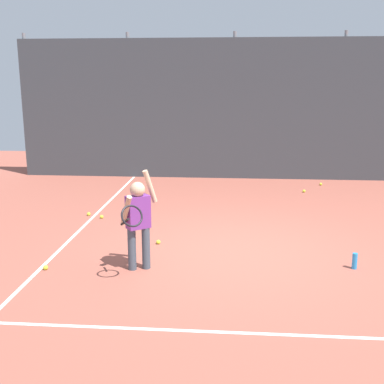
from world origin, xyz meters
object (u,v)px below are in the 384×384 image
at_px(water_bottle, 355,261).
at_px(tennis_ball_4, 137,200).
at_px(tennis_ball_1, 102,217).
at_px(tennis_ball_0, 321,184).
at_px(tennis_player, 138,218).
at_px(tennis_ball_2, 89,214).
at_px(tennis_ball_6, 304,191).
at_px(tennis_ball_5, 158,242).
at_px(tennis_ball_7, 46,267).

relative_size(water_bottle, tennis_ball_4, 3.33).
bearing_deg(tennis_ball_1, tennis_ball_0, 35.47).
height_order(tennis_player, tennis_ball_2, tennis_player).
relative_size(water_bottle, tennis_ball_6, 3.33).
bearing_deg(tennis_ball_1, tennis_ball_5, -46.44).
bearing_deg(tennis_ball_6, tennis_ball_1, -148.75).
height_order(tennis_player, tennis_ball_0, tennis_player).
bearing_deg(tennis_ball_0, tennis_ball_2, -147.58).
distance_m(tennis_player, tennis_ball_7, 1.44).
height_order(tennis_ball_1, tennis_ball_5, same).
height_order(tennis_ball_1, tennis_ball_2, same).
distance_m(tennis_ball_1, tennis_ball_2, 0.34).
relative_size(tennis_ball_1, tennis_ball_5, 1.00).
bearing_deg(water_bottle, tennis_ball_7, -174.86).
xyz_separation_m(tennis_player, tennis_ball_1, (-1.16, 2.37, -0.69)).
bearing_deg(tennis_ball_5, tennis_player, -95.64).
relative_size(tennis_ball_0, tennis_ball_2, 1.00).
distance_m(tennis_ball_5, tennis_ball_7, 1.79).
relative_size(tennis_ball_4, tennis_ball_6, 1.00).
bearing_deg(tennis_ball_2, tennis_ball_6, 27.80).
distance_m(tennis_ball_1, tennis_ball_6, 4.76).
relative_size(tennis_ball_4, tennis_ball_7, 1.00).
xyz_separation_m(tennis_ball_1, tennis_ball_6, (4.07, 2.47, 0.00)).
distance_m(tennis_player, water_bottle, 2.98).
height_order(tennis_ball_0, tennis_ball_6, same).
xyz_separation_m(tennis_ball_4, tennis_ball_5, (0.86, -2.61, 0.00)).
bearing_deg(tennis_player, tennis_ball_7, 149.00).
distance_m(tennis_player, tennis_ball_2, 3.01).
relative_size(tennis_ball_5, tennis_ball_7, 1.00).
distance_m(water_bottle, tennis_ball_1, 4.59).
height_order(tennis_player, tennis_ball_6, tennis_player).
bearing_deg(water_bottle, tennis_ball_2, 152.41).
relative_size(tennis_ball_0, tennis_ball_7, 1.00).
xyz_separation_m(tennis_player, water_bottle, (2.91, 0.26, -0.62)).
distance_m(tennis_ball_5, tennis_ball_6, 4.72).
height_order(tennis_ball_0, tennis_ball_2, same).
bearing_deg(water_bottle, tennis_ball_1, 152.55).
relative_size(tennis_player, tennis_ball_1, 20.46).
height_order(water_bottle, tennis_ball_6, water_bottle).
bearing_deg(tennis_ball_1, tennis_ball_2, 150.52).
bearing_deg(tennis_ball_5, tennis_ball_7, -139.59).
relative_size(tennis_ball_6, tennis_ball_7, 1.00).
bearing_deg(tennis_ball_6, tennis_player, -121.01).
xyz_separation_m(tennis_player, tennis_ball_7, (-1.26, -0.12, -0.69)).
height_order(tennis_ball_2, tennis_ball_5, same).
bearing_deg(tennis_ball_7, tennis_ball_5, 40.41).
xyz_separation_m(tennis_ball_2, tennis_ball_4, (0.70, 1.12, 0.00)).
bearing_deg(tennis_ball_6, tennis_ball_0, 56.88).
bearing_deg(tennis_ball_0, water_bottle, -95.58).
bearing_deg(tennis_ball_7, tennis_ball_4, 82.36).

